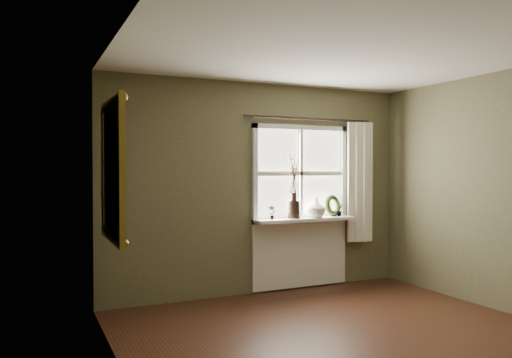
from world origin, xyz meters
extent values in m
plane|color=#391D11|center=(0.00, 0.00, 0.00)|extent=(4.50, 4.50, 0.00)
plane|color=silver|center=(0.00, 0.00, 2.60)|extent=(4.50, 4.50, 0.00)
cube|color=brown|center=(0.00, 2.30, 1.30)|extent=(4.00, 0.10, 2.60)
cube|color=brown|center=(-2.05, 0.00, 1.30)|extent=(0.10, 4.50, 2.60)
cube|color=white|center=(0.55, 2.22, 0.89)|extent=(1.36, 0.06, 0.06)
cube|color=white|center=(0.55, 2.22, 2.07)|extent=(1.36, 0.06, 0.06)
cube|color=white|center=(-0.10, 2.22, 1.48)|extent=(0.06, 0.06, 1.24)
cube|color=white|center=(1.20, 2.22, 1.48)|extent=(0.06, 0.06, 1.24)
cube|color=white|center=(0.55, 2.22, 1.48)|extent=(1.24, 0.05, 0.04)
cube|color=white|center=(0.55, 2.22, 1.48)|extent=(0.04, 0.05, 1.12)
cube|color=white|center=(0.23, 2.25, 1.77)|extent=(0.59, 0.01, 0.53)
cube|color=white|center=(0.88, 2.25, 1.77)|extent=(0.59, 0.01, 0.53)
cube|color=white|center=(0.23, 2.25, 1.19)|extent=(0.59, 0.01, 0.53)
cube|color=white|center=(0.88, 2.25, 1.19)|extent=(0.59, 0.01, 0.53)
cube|color=white|center=(0.55, 2.12, 0.90)|extent=(1.36, 0.26, 0.04)
cube|color=white|center=(0.55, 2.23, 0.46)|extent=(1.36, 0.04, 0.88)
cylinder|color=black|center=(0.39, 2.12, 1.03)|extent=(0.19, 0.19, 0.23)
imported|color=beige|center=(0.72, 2.12, 1.04)|extent=(0.27, 0.27, 0.25)
torus|color=#35471F|center=(1.00, 2.16, 1.03)|extent=(0.32, 0.22, 0.30)
imported|color=#35471F|center=(0.08, 2.12, 1.01)|extent=(0.11, 0.09, 0.18)
imported|color=#35471F|center=(1.08, 2.12, 1.00)|extent=(0.09, 0.08, 0.15)
cube|color=silver|center=(1.39, 2.13, 1.37)|extent=(0.36, 0.12, 1.59)
cylinder|color=black|center=(0.65, 2.17, 2.18)|extent=(1.84, 0.03, 0.03)
cube|color=white|center=(-1.97, 1.23, 1.53)|extent=(0.02, 0.88, 1.09)
cube|color=olive|center=(-1.96, 1.23, 2.12)|extent=(0.05, 1.07, 0.09)
cube|color=olive|center=(-1.96, 1.23, 0.94)|extent=(0.05, 1.07, 0.09)
cube|color=olive|center=(-1.96, 0.75, 1.53)|extent=(0.05, 0.09, 1.09)
cube|color=olive|center=(-1.96, 1.72, 1.53)|extent=(0.05, 0.09, 1.09)
sphere|color=silver|center=(-1.91, 1.20, 2.07)|extent=(0.04, 0.04, 0.04)
sphere|color=silver|center=(-1.91, 1.23, 2.03)|extent=(0.04, 0.04, 0.04)
sphere|color=silver|center=(-1.91, 1.26, 2.08)|extent=(0.04, 0.04, 0.04)
camera|label=1|loc=(-2.67, -3.33, 1.55)|focal=35.00mm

